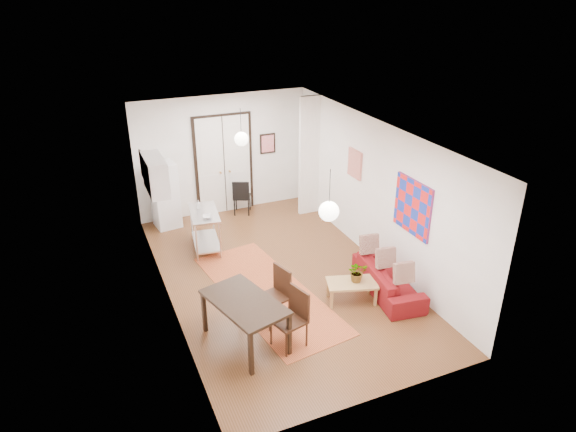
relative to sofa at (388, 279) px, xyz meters
name	(u,v)px	position (x,y,z in m)	size (l,w,h in m)	color
floor	(278,277)	(-1.69, 1.27, -0.27)	(7.00, 7.00, 0.00)	brown
ceiling	(277,133)	(-1.69, 1.27, 2.63)	(4.20, 7.00, 0.02)	white
wall_back	(223,155)	(-1.69, 4.77, 1.18)	(4.20, 0.02, 2.90)	white
wall_front	(381,313)	(-1.69, -2.23, 1.18)	(4.20, 0.02, 2.90)	white
wall_left	(163,230)	(-3.79, 1.27, 1.18)	(0.02, 7.00, 2.90)	white
wall_right	(375,192)	(0.41, 1.27, 1.18)	(0.02, 7.00, 2.90)	white
double_doors	(224,165)	(-1.69, 4.72, 0.93)	(1.44, 0.06, 2.50)	white
stub_partition	(309,157)	(0.16, 3.82, 1.18)	(0.50, 0.10, 2.90)	white
wall_cabinet	(155,175)	(-3.61, 2.77, 1.63)	(0.35, 1.00, 0.70)	silver
painting_popart	(413,207)	(0.39, 0.02, 1.38)	(0.05, 1.00, 1.00)	red
painting_abstract	(355,164)	(0.39, 2.07, 1.53)	(0.05, 0.50, 0.60)	beige
poster_back	(268,144)	(-0.54, 4.74, 1.33)	(0.40, 0.03, 0.50)	red
print_left	(143,165)	(-3.76, 3.27, 1.68)	(0.03, 0.44, 0.54)	brown
pendant_back	(241,139)	(-1.69, 3.27, 1.99)	(0.30, 0.30, 0.80)	silver
pendant_front	(329,211)	(-1.69, -0.73, 1.99)	(0.30, 0.30, 0.80)	silver
kilim_rug	(267,293)	(-2.09, 0.83, -0.26)	(1.41, 3.76, 0.01)	#C65F31
sofa	(388,279)	(0.00, 0.00, 0.00)	(0.71, 1.82, 0.53)	maroon
coffee_table	(352,285)	(-0.78, -0.01, 0.08)	(1.00, 0.74, 0.39)	tan
potted_plant	(357,272)	(-0.68, -0.01, 0.32)	(0.35, 0.30, 0.38)	#336F32
kitchen_counter	(205,226)	(-2.67, 2.97, 0.28)	(0.71, 1.19, 0.86)	silver
bowl	(208,217)	(-2.67, 2.67, 0.62)	(0.20, 0.20, 0.05)	beige
soap_bottle	(198,204)	(-2.72, 3.22, 0.69)	(0.08, 0.08, 0.18)	teal
fridge	(165,195)	(-3.22, 4.42, 0.51)	(0.55, 0.55, 1.55)	white
dining_table	(245,306)	(-2.91, -0.36, 0.44)	(1.17, 1.60, 0.79)	black
dining_chair_near	(270,290)	(-2.31, 0.09, 0.30)	(0.57, 0.72, 0.98)	#371C11
dining_chair_far	(286,313)	(-2.31, -0.61, 0.30)	(0.57, 0.72, 0.98)	#371C11
black_side_chair	(241,192)	(-1.36, 4.50, 0.25)	(0.54, 0.56, 0.89)	black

